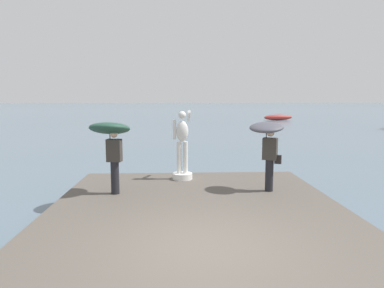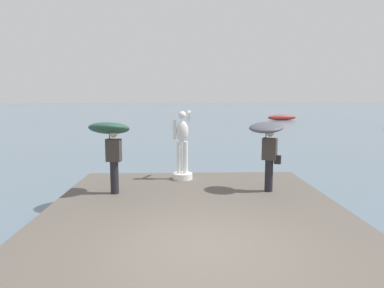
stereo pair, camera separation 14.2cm
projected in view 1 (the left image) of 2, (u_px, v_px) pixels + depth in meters
ground_plane at (180, 121)px, 45.70m from camera, size 400.00×400.00×0.00m
pier at (199, 226)px, 7.59m from camera, size 6.98×9.12×0.40m
statue_white_figure at (182, 152)px, 11.02m from camera, size 0.63×0.88×2.19m
onlooker_left at (111, 136)px, 9.25m from camera, size 1.22×1.25×2.00m
onlooker_right at (268, 139)px, 9.56m from camera, size 1.25×1.27×1.95m
boat_mid at (278, 117)px, 47.97m from camera, size 4.20×1.52×0.76m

